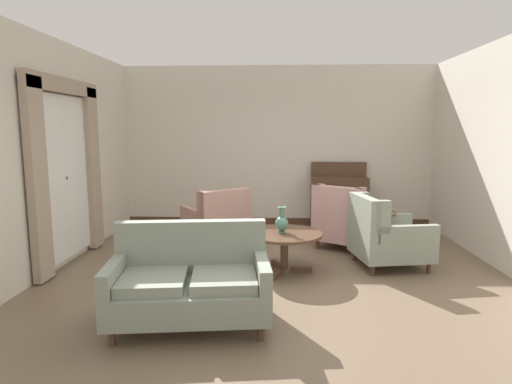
{
  "coord_description": "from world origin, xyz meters",
  "views": [
    {
      "loc": [
        -0.02,
        -4.93,
        1.83
      ],
      "look_at": [
        -0.27,
        0.32,
        1.05
      ],
      "focal_mm": 29.96,
      "sensor_mm": 36.0,
      "label": 1
    }
  ],
  "objects_px": {
    "armchair_far_left": "(343,221)",
    "side_table": "(377,232)",
    "coffee_table": "(284,239)",
    "settee": "(190,283)",
    "armchair_back_corner": "(385,237)",
    "sideboard": "(339,199)",
    "porcelain_vase": "(282,223)",
    "armchair_near_sideboard": "(217,223)"
  },
  "relations": [
    {
      "from": "armchair_far_left",
      "to": "side_table",
      "type": "distance_m",
      "value": 0.79
    },
    {
      "from": "coffee_table",
      "to": "settee",
      "type": "distance_m",
      "value": 1.77
    },
    {
      "from": "coffee_table",
      "to": "side_table",
      "type": "relative_size",
      "value": 1.35
    },
    {
      "from": "side_table",
      "to": "sideboard",
      "type": "height_order",
      "value": "sideboard"
    },
    {
      "from": "settee",
      "to": "sideboard",
      "type": "height_order",
      "value": "sideboard"
    },
    {
      "from": "coffee_table",
      "to": "armchair_far_left",
      "type": "bearing_deg",
      "value": 51.9
    },
    {
      "from": "side_table",
      "to": "armchair_near_sideboard",
      "type": "bearing_deg",
      "value": 166.25
    },
    {
      "from": "armchair_back_corner",
      "to": "side_table",
      "type": "height_order",
      "value": "armchair_back_corner"
    },
    {
      "from": "coffee_table",
      "to": "armchair_near_sideboard",
      "type": "height_order",
      "value": "armchair_near_sideboard"
    },
    {
      "from": "coffee_table",
      "to": "porcelain_vase",
      "type": "relative_size",
      "value": 2.87
    },
    {
      "from": "coffee_table",
      "to": "sideboard",
      "type": "bearing_deg",
      "value": 67.67
    },
    {
      "from": "porcelain_vase",
      "to": "armchair_far_left",
      "type": "xyz_separation_m",
      "value": [
        0.97,
        1.2,
        -0.24
      ]
    },
    {
      "from": "coffee_table",
      "to": "sideboard",
      "type": "relative_size",
      "value": 0.79
    },
    {
      "from": "armchair_far_left",
      "to": "armchair_near_sideboard",
      "type": "bearing_deg",
      "value": 37.57
    },
    {
      "from": "settee",
      "to": "side_table",
      "type": "bearing_deg",
      "value": 35.24
    },
    {
      "from": "armchair_far_left",
      "to": "armchair_back_corner",
      "type": "relative_size",
      "value": 1.08
    },
    {
      "from": "porcelain_vase",
      "to": "sideboard",
      "type": "xyz_separation_m",
      "value": [
        1.1,
        2.59,
        -0.11
      ]
    },
    {
      "from": "coffee_table",
      "to": "sideboard",
      "type": "xyz_separation_m",
      "value": [
        1.06,
        2.58,
        0.1
      ]
    },
    {
      "from": "settee",
      "to": "armchair_far_left",
      "type": "bearing_deg",
      "value": 48.71
    },
    {
      "from": "armchair_near_sideboard",
      "to": "sideboard",
      "type": "bearing_deg",
      "value": -178.49
    },
    {
      "from": "settee",
      "to": "sideboard",
      "type": "distance_m",
      "value": 4.55
    },
    {
      "from": "side_table",
      "to": "sideboard",
      "type": "distance_m",
      "value": 2.12
    },
    {
      "from": "armchair_far_left",
      "to": "armchair_back_corner",
      "type": "distance_m",
      "value": 0.98
    },
    {
      "from": "coffee_table",
      "to": "armchair_far_left",
      "type": "relative_size",
      "value": 0.85
    },
    {
      "from": "armchair_back_corner",
      "to": "armchair_near_sideboard",
      "type": "bearing_deg",
      "value": 62.45
    },
    {
      "from": "coffee_table",
      "to": "settee",
      "type": "xyz_separation_m",
      "value": [
        -0.92,
        -1.51,
        -0.04
      ]
    },
    {
      "from": "coffee_table",
      "to": "sideboard",
      "type": "height_order",
      "value": "sideboard"
    },
    {
      "from": "settee",
      "to": "armchair_back_corner",
      "type": "xyz_separation_m",
      "value": [
        2.26,
        1.81,
        0.01
      ]
    },
    {
      "from": "armchair_far_left",
      "to": "settee",
      "type": "bearing_deg",
      "value": 88.93
    },
    {
      "from": "sideboard",
      "to": "settee",
      "type": "bearing_deg",
      "value": -115.78
    },
    {
      "from": "side_table",
      "to": "armchair_far_left",
      "type": "bearing_deg",
      "value": 116.81
    },
    {
      "from": "armchair_far_left",
      "to": "sideboard",
      "type": "height_order",
      "value": "sideboard"
    },
    {
      "from": "side_table",
      "to": "sideboard",
      "type": "bearing_deg",
      "value": 96.06
    },
    {
      "from": "armchair_far_left",
      "to": "side_table",
      "type": "height_order",
      "value": "armchair_far_left"
    },
    {
      "from": "armchair_back_corner",
      "to": "sideboard",
      "type": "distance_m",
      "value": 2.31
    },
    {
      "from": "settee",
      "to": "armchair_back_corner",
      "type": "distance_m",
      "value": 2.89
    },
    {
      "from": "settee",
      "to": "armchair_back_corner",
      "type": "bearing_deg",
      "value": 31.75
    },
    {
      "from": "armchair_near_sideboard",
      "to": "side_table",
      "type": "relative_size",
      "value": 1.63
    },
    {
      "from": "porcelain_vase",
      "to": "settee",
      "type": "height_order",
      "value": "settee"
    },
    {
      "from": "sideboard",
      "to": "armchair_near_sideboard",
      "type": "bearing_deg",
      "value": -143.27
    },
    {
      "from": "armchair_near_sideboard",
      "to": "sideboard",
      "type": "xyz_separation_m",
      "value": [
        2.07,
        1.54,
        0.13
      ]
    },
    {
      "from": "coffee_table",
      "to": "porcelain_vase",
      "type": "height_order",
      "value": "porcelain_vase"
    }
  ]
}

